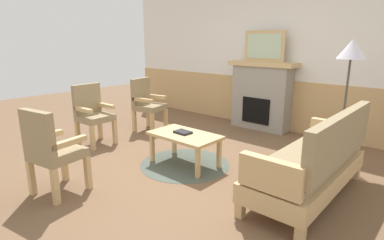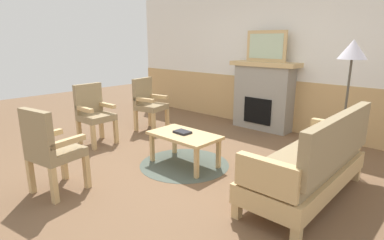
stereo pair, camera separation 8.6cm
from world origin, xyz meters
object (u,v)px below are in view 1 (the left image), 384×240
object	(u,v)px
armchair_near_fireplace	(147,102)
framed_picture	(264,46)
armchair_front_left	(51,148)
coffee_table	(185,138)
fireplace	(261,95)
armchair_by_window_left	(92,112)
floor_lamp_by_couch	(351,57)
couch	(312,163)
book_on_table	(183,132)

from	to	relation	value
armchair_near_fireplace	framed_picture	bearing A→B (deg)	44.46
armchair_front_left	coffee_table	bearing A→B (deg)	72.40
fireplace	armchair_near_fireplace	world-z (taller)	fireplace
armchair_by_window_left	armchair_front_left	bearing A→B (deg)	-45.19
framed_picture	floor_lamp_by_couch	bearing A→B (deg)	-24.89
couch	armchair_near_fireplace	xyz separation A→B (m)	(-3.34, 0.55, 0.14)
fireplace	coffee_table	xyz separation A→B (m)	(0.14, -2.31, -0.27)
couch	armchair_by_window_left	xyz separation A→B (m)	(-3.39, -0.56, 0.14)
framed_picture	couch	size ratio (longest dim) A/B	0.44
framed_picture	fireplace	bearing A→B (deg)	-90.00
armchair_front_left	fireplace	bearing A→B (deg)	84.71
fireplace	coffee_table	size ratio (longest dim) A/B	1.35
coffee_table	armchair_near_fireplace	size ratio (longest dim) A/B	0.98
framed_picture	armchair_near_fireplace	size ratio (longest dim) A/B	0.82
armchair_near_fireplace	floor_lamp_by_couch	world-z (taller)	floor_lamp_by_couch
book_on_table	armchair_near_fireplace	distance (m)	1.83
book_on_table	armchair_near_fireplace	xyz separation A→B (m)	(-1.66, 0.77, 0.08)
framed_picture	coffee_table	xyz separation A→B (m)	(0.14, -2.31, -1.17)
armchair_near_fireplace	armchair_by_window_left	size ratio (longest dim) A/B	1.00
book_on_table	armchair_by_window_left	world-z (taller)	armchair_by_window_left
couch	book_on_table	size ratio (longest dim) A/B	7.98
armchair_near_fireplace	armchair_by_window_left	world-z (taller)	same
coffee_table	armchair_front_left	distance (m)	1.67
armchair_near_fireplace	floor_lamp_by_couch	xyz separation A→B (m)	(3.25, 0.74, 0.91)
armchair_front_left	armchair_near_fireplace	bearing A→B (deg)	116.87
fireplace	framed_picture	size ratio (longest dim) A/B	1.62
framed_picture	floor_lamp_by_couch	xyz separation A→B (m)	(1.70, -0.79, -0.11)
fireplace	armchair_by_window_left	bearing A→B (deg)	-121.22
armchair_front_left	book_on_table	bearing A→B (deg)	73.86
fireplace	floor_lamp_by_couch	world-z (taller)	floor_lamp_by_couch
book_on_table	fireplace	bearing A→B (deg)	92.48
coffee_table	book_on_table	world-z (taller)	book_on_table
framed_picture	armchair_by_window_left	bearing A→B (deg)	-121.22
fireplace	armchair_front_left	bearing A→B (deg)	-95.29
armchair_near_fireplace	book_on_table	bearing A→B (deg)	-25.03
book_on_table	floor_lamp_by_couch	bearing A→B (deg)	43.47
couch	fireplace	bearing A→B (deg)	130.69
armchair_front_left	floor_lamp_by_couch	size ratio (longest dim) A/B	0.58
armchair_by_window_left	armchair_front_left	distance (m)	1.76
couch	armchair_front_left	bearing A→B (deg)	-139.90
armchair_front_left	framed_picture	bearing A→B (deg)	84.71
fireplace	coffee_table	world-z (taller)	fireplace
couch	floor_lamp_by_couch	xyz separation A→B (m)	(-0.09, 1.29, 1.05)
armchair_by_window_left	armchair_near_fireplace	bearing A→B (deg)	87.74
couch	armchair_by_window_left	world-z (taller)	same
framed_picture	armchair_by_window_left	distance (m)	3.25
couch	armchair_front_left	distance (m)	2.81
framed_picture	couch	world-z (taller)	framed_picture
couch	coffee_table	size ratio (longest dim) A/B	1.88
book_on_table	floor_lamp_by_couch	distance (m)	2.41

